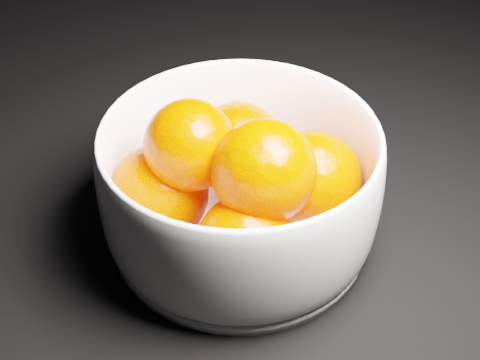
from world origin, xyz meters
The scene contains 3 objects.
ground centered at (0.00, 0.00, 0.00)m, with size 3.00×3.00×0.00m, color black.
bowl centered at (0.25, -0.25, 0.06)m, with size 0.25×0.25×0.12m.
orange_pile centered at (0.25, -0.25, 0.07)m, with size 0.19×0.19×0.14m.
Camera 1 is at (0.54, -0.61, 0.45)m, focal length 50.00 mm.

